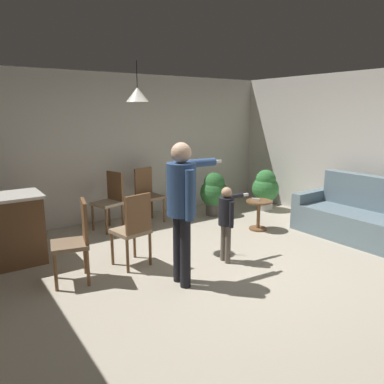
% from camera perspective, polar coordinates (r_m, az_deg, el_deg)
% --- Properties ---
extents(ground, '(7.68, 7.68, 0.00)m').
position_cam_1_polar(ground, '(4.87, 6.15, -12.38)').
color(ground, '#B2A893').
extents(wall_back, '(6.40, 0.10, 2.70)m').
position_cam_1_polar(wall_back, '(7.18, -10.43, 6.78)').
color(wall_back, beige).
rests_on(wall_back, ground).
extents(wall_right, '(0.10, 6.40, 2.70)m').
position_cam_1_polar(wall_right, '(6.98, 27.00, 5.46)').
color(wall_right, beige).
rests_on(wall_right, ground).
extents(couch_floral, '(0.90, 1.82, 1.00)m').
position_cam_1_polar(couch_floral, '(6.61, 23.66, -3.57)').
color(couch_floral, slate).
rests_on(couch_floral, ground).
extents(side_table_by_couch, '(0.44, 0.44, 0.52)m').
position_cam_1_polar(side_table_by_couch, '(6.52, 10.20, -2.95)').
color(side_table_by_couch, brown).
rests_on(side_table_by_couch, ground).
extents(person_adult, '(0.85, 0.49, 1.69)m').
position_cam_1_polar(person_adult, '(4.25, -1.47, -1.00)').
color(person_adult, black).
rests_on(person_adult, ground).
extents(person_child, '(0.56, 0.30, 1.05)m').
position_cam_1_polar(person_child, '(5.01, 5.37, -3.68)').
color(person_child, '#60564C').
rests_on(person_child, ground).
extents(dining_chair_by_counter, '(0.50, 0.50, 1.00)m').
position_cam_1_polar(dining_chair_by_counter, '(4.66, -17.46, -6.81)').
color(dining_chair_by_counter, brown).
rests_on(dining_chair_by_counter, ground).
extents(dining_chair_near_wall, '(0.49, 0.49, 1.00)m').
position_cam_1_polar(dining_chair_near_wall, '(6.90, -6.87, -0.11)').
color(dining_chair_near_wall, brown).
rests_on(dining_chair_near_wall, ground).
extents(dining_chair_centre_back, '(0.53, 0.53, 1.00)m').
position_cam_1_polar(dining_chair_centre_back, '(6.55, -12.45, -1.00)').
color(dining_chair_centre_back, brown).
rests_on(dining_chair_centre_back, ground).
extents(dining_chair_spare, '(0.48, 0.48, 1.00)m').
position_cam_1_polar(dining_chair_spare, '(4.92, -8.97, -5.37)').
color(dining_chair_spare, brown).
rests_on(dining_chair_spare, ground).
extents(potted_plant_corner, '(0.55, 0.55, 0.85)m').
position_cam_1_polar(potted_plant_corner, '(7.31, 3.42, 0.04)').
color(potted_plant_corner, '#4C4742').
rests_on(potted_plant_corner, ground).
extents(potted_plant_by_wall, '(0.55, 0.55, 0.84)m').
position_cam_1_polar(potted_plant_by_wall, '(7.82, 11.23, 0.63)').
color(potted_plant_by_wall, '#B7B2AD').
rests_on(potted_plant_by_wall, ground).
extents(spare_remote_on_table, '(0.10, 0.13, 0.04)m').
position_cam_1_polar(spare_remote_on_table, '(6.47, 9.75, -1.12)').
color(spare_remote_on_table, white).
rests_on(spare_remote_on_table, side_table_by_couch).
extents(ceiling_light_pendant, '(0.32, 0.32, 0.55)m').
position_cam_1_polar(ceiling_light_pendant, '(5.35, -8.39, 14.61)').
color(ceiling_light_pendant, silver).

